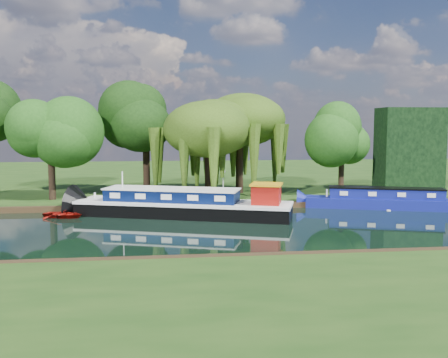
{
  "coord_description": "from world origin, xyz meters",
  "views": [
    {
      "loc": [
        -4.46,
        -31.66,
        6.62
      ],
      "look_at": [
        -0.14,
        4.64,
        2.8
      ],
      "focal_mm": 40.0,
      "sensor_mm": 36.0,
      "label": 1
    }
  ],
  "objects": [
    {
      "name": "conifer_hedge",
      "position": [
        19.0,
        14.0,
        4.45
      ],
      "size": [
        6.0,
        3.0,
        8.0
      ],
      "primitive_type": "cube",
      "color": "black",
      "rests_on": "far_bank"
    },
    {
      "name": "lamppost",
      "position": [
        0.5,
        10.5,
        2.42
      ],
      "size": [
        0.36,
        0.36,
        2.56
      ],
      "color": "silver",
      "rests_on": "far_bank"
    },
    {
      "name": "tree_far_mid",
      "position": [
        -6.21,
        16.46,
        7.03
      ],
      "size": [
        5.84,
        5.84,
        9.56
      ],
      "color": "black",
      "rests_on": "far_bank"
    },
    {
      "name": "dutch_barge",
      "position": [
        -3.0,
        5.09,
        0.84
      ],
      "size": [
        16.38,
        8.53,
        3.39
      ],
      "rotation": [
        0.0,
        0.0,
        -0.32
      ],
      "color": "black",
      "rests_on": "ground"
    },
    {
      "name": "tree_far_right",
      "position": [
        11.94,
        13.15,
        5.48
      ],
      "size": [
        4.46,
        4.46,
        7.3
      ],
      "color": "black",
      "rests_on": "far_bank"
    },
    {
      "name": "willow_right",
      "position": [
        2.49,
        14.4,
        6.63
      ],
      "size": [
        6.95,
        6.95,
        8.47
      ],
      "color": "black",
      "rests_on": "far_bank"
    },
    {
      "name": "far_bank",
      "position": [
        0.0,
        34.0,
        0.23
      ],
      "size": [
        120.0,
        52.0,
        0.45
      ],
      "primitive_type": "cube",
      "color": "#16340E",
      "rests_on": "ground"
    },
    {
      "name": "reeds_near",
      "position": [
        6.87,
        -7.57,
        0.55
      ],
      "size": [
        33.7,
        1.5,
        1.1
      ],
      "color": "#1F4612",
      "rests_on": "ground"
    },
    {
      "name": "narrowboat",
      "position": [
        13.37,
        6.71,
        0.66
      ],
      "size": [
        12.79,
        5.95,
        1.86
      ],
      "rotation": [
        0.0,
        0.0,
        -0.31
      ],
      "color": "navy",
      "rests_on": "ground"
    },
    {
      "name": "willow_left",
      "position": [
        -0.68,
        11.26,
        6.29
      ],
      "size": [
        6.71,
        6.71,
        8.04
      ],
      "color": "black",
      "rests_on": "far_bank"
    },
    {
      "name": "ground",
      "position": [
        0.0,
        0.0,
        0.0
      ],
      "size": [
        120.0,
        120.0,
        0.0
      ],
      "primitive_type": "plane",
      "color": "black"
    },
    {
      "name": "white_cruiser",
      "position": [
        13.22,
        6.64,
        0.0
      ],
      "size": [
        2.9,
        2.63,
        1.34
      ],
      "primitive_type": "imported",
      "rotation": [
        0.0,
        0.0,
        1.38
      ],
      "color": "silver",
      "rests_on": "ground"
    },
    {
      "name": "red_dinghy",
      "position": [
        -11.92,
        5.63,
        0.0
      ],
      "size": [
        3.58,
        3.09,
        0.62
      ],
      "primitive_type": "imported",
      "rotation": [
        0.0,
        0.0,
        1.2
      ],
      "color": "maroon",
      "rests_on": "ground"
    },
    {
      "name": "tree_far_left",
      "position": [
        -14.03,
        11.99,
        6.24
      ],
      "size": [
        5.25,
        5.25,
        8.46
      ],
      "color": "black",
      "rests_on": "far_bank"
    },
    {
      "name": "mooring_posts",
      "position": [
        -0.5,
        8.4,
        0.95
      ],
      "size": [
        19.16,
        0.16,
        1.0
      ],
      "color": "silver",
      "rests_on": "far_bank"
    }
  ]
}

